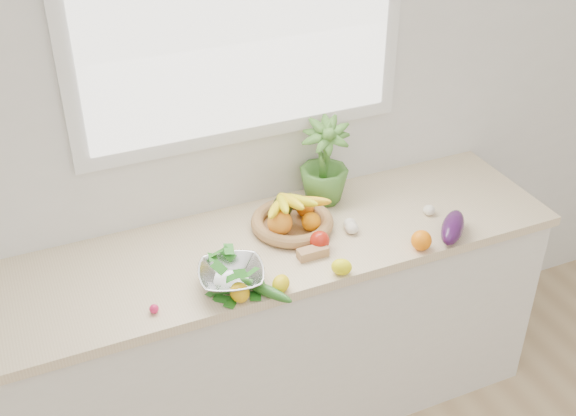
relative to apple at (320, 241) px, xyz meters
name	(u,v)px	position (x,y,z in m)	size (l,w,h in m)	color
back_wall	(242,103)	(-0.14, 0.41, 0.41)	(4.50, 0.02, 2.70)	white
counter_cabinet	(275,333)	(-0.14, 0.11, -0.51)	(2.20, 0.58, 0.86)	silver
countertop	(274,246)	(-0.14, 0.11, -0.06)	(2.24, 0.62, 0.04)	beige
window_pane	(242,0)	(-0.14, 0.38, 0.81)	(1.18, 0.01, 0.98)	white
orange_loose	(421,240)	(0.35, -0.15, 0.00)	(0.08, 0.08, 0.08)	orange
lemon_a	(240,292)	(-0.38, -0.16, 0.00)	(0.07, 0.08, 0.07)	#E9AA0C
lemon_b	(281,284)	(-0.23, -0.17, -0.01)	(0.06, 0.07, 0.06)	yellow
lemon_c	(342,267)	(0.01, -0.17, -0.01)	(0.06, 0.07, 0.06)	#FAF40D
apple	(320,241)	(0.00, 0.00, 0.00)	(0.07, 0.07, 0.07)	red
ginger	(313,252)	(-0.04, -0.03, -0.02)	(0.12, 0.05, 0.04)	tan
garlic_a	(350,224)	(0.17, 0.07, -0.02)	(0.05, 0.05, 0.04)	silver
garlic_b	(429,210)	(0.50, 0.03, -0.02)	(0.05, 0.05, 0.04)	white
garlic_c	(352,228)	(0.16, 0.04, -0.02)	(0.05, 0.05, 0.04)	white
eggplant	(453,227)	(0.50, -0.13, 0.01)	(0.08, 0.22, 0.09)	#34103D
cucumber	(265,290)	(-0.29, -0.17, -0.02)	(0.04, 0.22, 0.04)	#255F1C
radish	(154,309)	(-0.66, -0.10, -0.02)	(0.03, 0.03, 0.03)	#E11C55
potted_herb	(324,161)	(0.16, 0.30, 0.15)	(0.20, 0.20, 0.36)	#457C2D
fruit_basket	(291,218)	(-0.04, 0.17, 0.01)	(0.34, 0.34, 0.18)	#B47B50
colander_with_spinach	(231,273)	(-0.38, -0.08, 0.02)	(0.28, 0.28, 0.12)	silver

